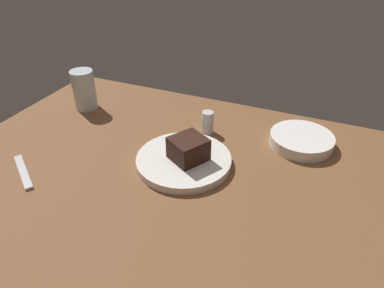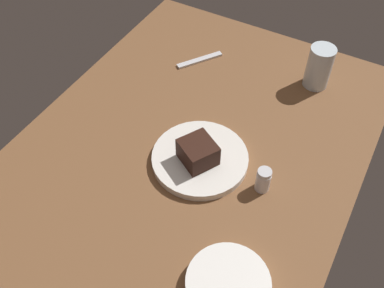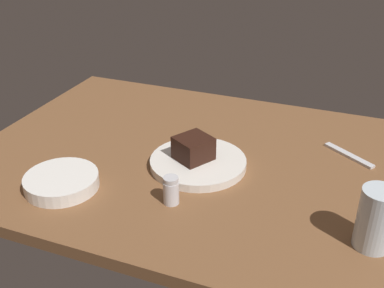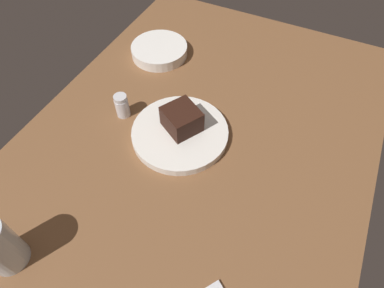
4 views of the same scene
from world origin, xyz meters
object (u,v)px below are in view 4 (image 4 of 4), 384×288
object	(u,v)px
chocolate_cake_slice	(182,119)
salt_shaker	(121,107)
side_bowl	(159,50)
dessert_plate	(180,134)

from	to	relation	value
chocolate_cake_slice	salt_shaker	xyz separation A→B (cm)	(-1.63, 16.74, -1.69)
chocolate_cake_slice	side_bowl	world-z (taller)	chocolate_cake_slice
dessert_plate	salt_shaker	bearing A→B (deg)	90.51
chocolate_cake_slice	dessert_plate	bearing A→B (deg)	-178.11
side_bowl	salt_shaker	bearing A→B (deg)	-172.04
salt_shaker	side_bowl	bearing A→B (deg)	7.96
salt_shaker	side_bowl	size ratio (longest dim) A/B	0.38
salt_shaker	dessert_plate	bearing A→B (deg)	-89.49
dessert_plate	side_bowl	world-z (taller)	side_bowl
chocolate_cake_slice	side_bowl	xyz separation A→B (cm)	(24.89, 20.45, -3.35)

